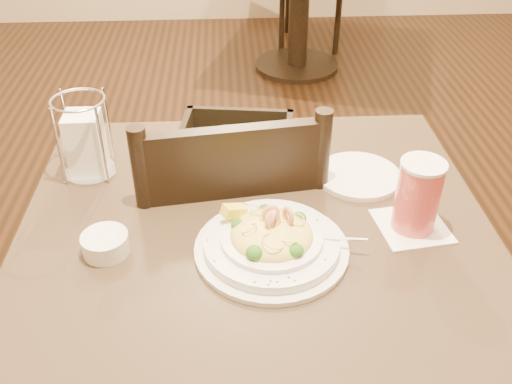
{
  "coord_description": "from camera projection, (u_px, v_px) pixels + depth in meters",
  "views": [
    {
      "loc": [
        -0.05,
        -0.83,
        1.44
      ],
      "look_at": [
        0.0,
        0.02,
        0.84
      ],
      "focal_mm": 40.0,
      "sensor_mm": 36.0,
      "label": 1
    }
  ],
  "objects": [
    {
      "name": "main_table",
      "position": [
        257.0,
        320.0,
        1.21
      ],
      "size": [
        0.9,
        0.9,
        0.76
      ],
      "color": "black",
      "rests_on": "ground"
    },
    {
      "name": "drink_glass",
      "position": [
        418.0,
        196.0,
        1.04
      ],
      "size": [
        0.14,
        0.14,
        0.14
      ],
      "rotation": [
        0.0,
        0.0,
        0.14
      ],
      "color": "white",
      "rests_on": "main_table"
    },
    {
      "name": "butter_ramekin",
      "position": [
        106.0,
        244.0,
        1.01
      ],
      "size": [
        0.11,
        0.11,
        0.04
      ],
      "primitive_type": "cylinder",
      "rotation": [
        0.0,
        0.0,
        -0.38
      ],
      "color": "white",
      "rests_on": "main_table"
    },
    {
      "name": "pasta_bowl",
      "position": [
        271.0,
        240.0,
        1.01
      ],
      "size": [
        0.31,
        0.28,
        0.09
      ],
      "rotation": [
        0.0,
        0.0,
        -0.35
      ],
      "color": "white",
      "rests_on": "main_table"
    },
    {
      "name": "side_plate",
      "position": [
        358.0,
        176.0,
        1.22
      ],
      "size": [
        0.19,
        0.19,
        0.01
      ],
      "primitive_type": "cylinder",
      "rotation": [
        0.0,
        0.0,
        0.07
      ],
      "color": "white",
      "rests_on": "main_table"
    },
    {
      "name": "dining_chair_near",
      "position": [
        228.0,
        249.0,
        1.42
      ],
      "size": [
        0.47,
        0.47,
        0.93
      ],
      "rotation": [
        0.0,
        0.0,
        3.27
      ],
      "color": "black",
      "rests_on": "ground"
    },
    {
      "name": "bread_basket",
      "position": [
        236.0,
        146.0,
        1.28
      ],
      "size": [
        0.28,
        0.24,
        0.07
      ],
      "rotation": [
        0.0,
        0.0,
        -0.14
      ],
      "color": "black",
      "rests_on": "main_table"
    },
    {
      "name": "napkin_caddy",
      "position": [
        86.0,
        142.0,
        1.19
      ],
      "size": [
        0.11,
        0.11,
        0.18
      ],
      "rotation": [
        0.0,
        0.0,
        0.32
      ],
      "color": "silver",
      "rests_on": "main_table"
    }
  ]
}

